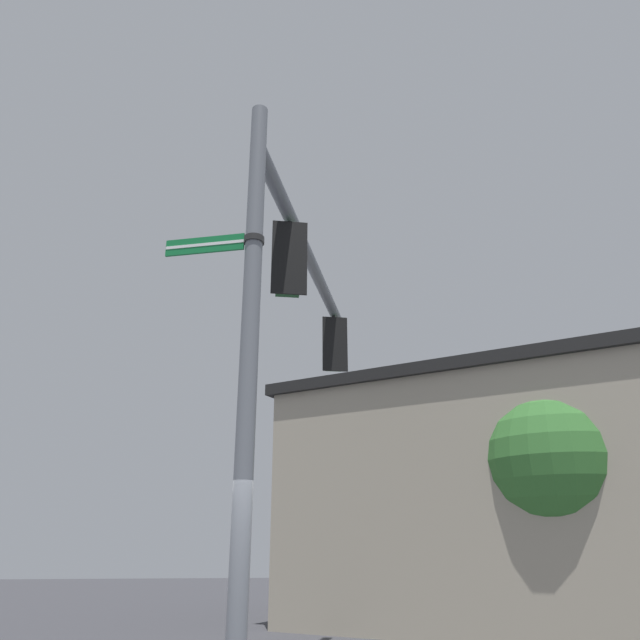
# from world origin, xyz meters

# --- Properties ---
(signal_pole) EXTENTS (0.21, 0.21, 7.40)m
(signal_pole) POSITION_xyz_m (0.00, 0.00, 3.70)
(signal_pole) COLOR slate
(signal_pole) RESTS_ON ground
(mast_arm) EXTENTS (2.36, 6.38, 0.22)m
(mast_arm) POSITION_xyz_m (1.07, 3.16, 6.77)
(mast_arm) COLOR slate
(traffic_light_nearest_pole) EXTENTS (0.54, 0.49, 1.31)m
(traffic_light_nearest_pole) POSITION_xyz_m (0.56, 1.68, 5.96)
(traffic_light_nearest_pole) COLOR black
(traffic_light_mid_inner) EXTENTS (0.54, 0.49, 1.31)m
(traffic_light_mid_inner) POSITION_xyz_m (1.90, 5.60, 5.96)
(traffic_light_mid_inner) COLOR black
(street_name_sign) EXTENTS (1.23, 0.52, 0.22)m
(street_name_sign) POSITION_xyz_m (-0.35, 0.12, 5.39)
(street_name_sign) COLOR #147238
(storefront_building) EXTENTS (13.26, 12.90, 6.07)m
(storefront_building) POSITION_xyz_m (7.26, 9.53, 3.05)
(storefront_building) COLOR #A89E89
(storefront_building) RESTS_ON ground
(tree_by_storefront) EXTENTS (3.25, 3.25, 5.26)m
(tree_by_storefront) POSITION_xyz_m (6.96, 6.17, 3.63)
(tree_by_storefront) COLOR #4C3823
(tree_by_storefront) RESTS_ON ground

